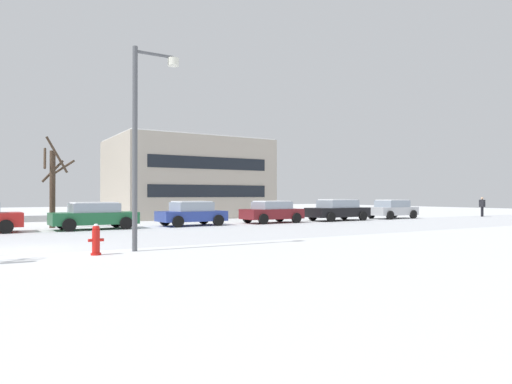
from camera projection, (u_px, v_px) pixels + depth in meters
name	position (u px, v px, depth m)	size (l,w,h in m)	color
ground_plane	(26.00, 251.00, 14.19)	(120.00, 120.00, 0.00)	white
road_surface	(19.00, 242.00, 17.11)	(80.00, 8.82, 0.00)	silver
fire_hydrant	(96.00, 239.00, 13.27)	(0.44, 0.30, 0.92)	red
street_lamp	(142.00, 129.00, 14.32)	(1.52, 0.36, 6.42)	#4C4F54
parked_car_green	(94.00, 215.00, 23.35)	(4.26, 2.14, 1.40)	#1E6038
parked_car_blue	(192.00, 213.00, 26.21)	(3.85, 2.22, 1.42)	#283D93
parked_car_maroon	(272.00, 212.00, 28.85)	(3.90, 2.13, 1.41)	maroon
parked_car_black	(338.00, 210.00, 31.58)	(4.57, 2.19, 1.48)	black
parked_car_silver	(392.00, 209.00, 34.40)	(3.98, 2.13, 1.43)	silver
pedestrian_crossing	(482.00, 205.00, 37.68)	(0.54, 0.40, 1.62)	black
tree_far_mid	(53.00, 183.00, 24.47)	(1.64, 1.89, 4.85)	#423326
building_far_right	(187.00, 178.00, 37.41)	(11.86, 9.07, 6.33)	#B2A899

